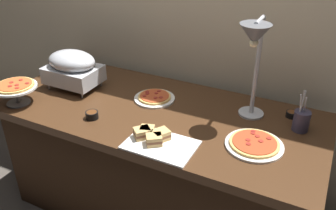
% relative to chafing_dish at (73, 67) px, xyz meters
% --- Properties ---
extents(ground_plane, '(8.00, 8.00, 0.00)m').
position_rel_chafing_dish_xyz_m(ground_plane, '(0.61, -0.02, -0.90)').
color(ground_plane, '#4C443D').
extents(back_wall, '(4.40, 0.04, 2.40)m').
position_rel_chafing_dish_xyz_m(back_wall, '(0.61, 0.48, 0.30)').
color(back_wall, '#C6B593').
rests_on(back_wall, ground_plane).
extents(buffet_table, '(1.90, 0.84, 0.76)m').
position_rel_chafing_dish_xyz_m(buffet_table, '(0.61, -0.02, -0.51)').
color(buffet_table, '#422816').
rests_on(buffet_table, ground_plane).
extents(chafing_dish, '(0.33, 0.24, 0.25)m').
position_rel_chafing_dish_xyz_m(chafing_dish, '(0.00, 0.00, 0.00)').
color(chafing_dish, '#B7BABF').
rests_on(chafing_dish, buffet_table).
extents(heat_lamp, '(0.15, 0.29, 0.56)m').
position_rel_chafing_dish_xyz_m(heat_lamp, '(1.11, 0.06, 0.30)').
color(heat_lamp, '#B7BABF').
rests_on(heat_lamp, buffet_table).
extents(pizza_plate_front, '(0.25, 0.25, 0.03)m').
position_rel_chafing_dish_xyz_m(pizza_plate_front, '(0.54, 0.08, -0.13)').
color(pizza_plate_front, white).
rests_on(pizza_plate_front, buffet_table).
extents(pizza_plate_center, '(0.28, 0.28, 0.03)m').
position_rel_chafing_dish_xyz_m(pizza_plate_center, '(1.21, -0.12, -0.13)').
color(pizza_plate_center, white).
rests_on(pizza_plate_center, buffet_table).
extents(pizza_plate_raised_stand, '(0.25, 0.25, 0.13)m').
position_rel_chafing_dish_xyz_m(pizza_plate_raised_stand, '(-0.16, -0.32, -0.04)').
color(pizza_plate_raised_stand, '#595B60').
rests_on(pizza_plate_raised_stand, buffet_table).
extents(sandwich_platter, '(0.34, 0.23, 0.06)m').
position_rel_chafing_dish_xyz_m(sandwich_platter, '(0.76, -0.32, -0.12)').
color(sandwich_platter, white).
rests_on(sandwich_platter, buffet_table).
extents(sauce_cup_near, '(0.06, 0.06, 0.03)m').
position_rel_chafing_dish_xyz_m(sauce_cup_near, '(1.32, 0.24, -0.12)').
color(sauce_cup_near, black).
rests_on(sauce_cup_near, buffet_table).
extents(sauce_cup_far, '(0.07, 0.07, 0.04)m').
position_rel_chafing_dish_xyz_m(sauce_cup_far, '(0.34, -0.27, -0.12)').
color(sauce_cup_far, black).
rests_on(sauce_cup_far, buffet_table).
extents(utensil_holder, '(0.08, 0.08, 0.23)m').
position_rel_chafing_dish_xyz_m(utensil_holder, '(1.38, 0.13, -0.08)').
color(utensil_holder, '#383347').
rests_on(utensil_holder, buffet_table).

